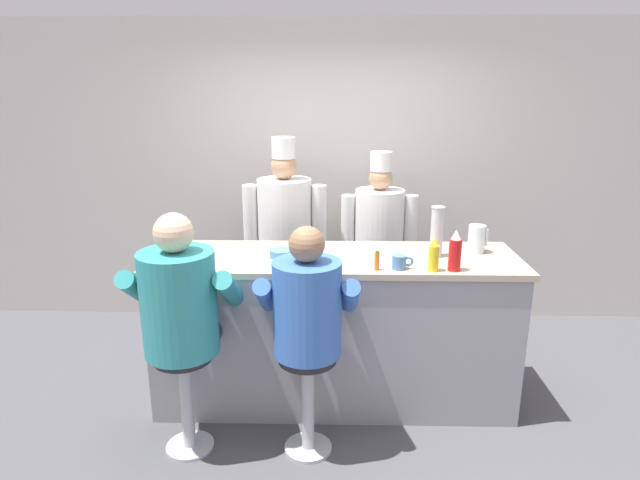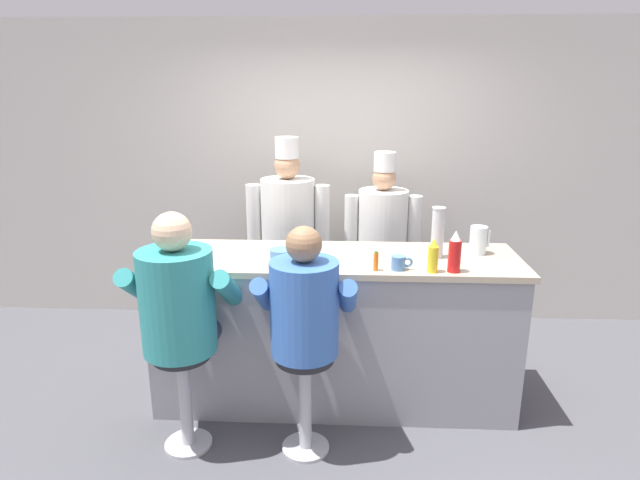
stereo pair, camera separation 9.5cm
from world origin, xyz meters
name	(u,v)px [view 2 (the right image)]	position (x,y,z in m)	size (l,w,h in m)	color
ground_plane	(333,426)	(0.00, 0.00, 0.00)	(20.00, 20.00, 0.00)	#4C4C51
wall_back	(339,176)	(0.00, 1.82, 1.35)	(10.00, 0.06, 2.70)	beige
diner_counter	(334,328)	(0.00, 0.36, 0.53)	(2.43, 0.72, 1.05)	gray
ketchup_bottle_red	(455,253)	(0.72, 0.09, 1.17)	(0.08, 0.08, 0.26)	red
mustard_bottle_yellow	(433,256)	(0.59, 0.08, 1.15)	(0.06, 0.06, 0.21)	yellow
hot_sauce_bottle_orange	(376,261)	(0.25, 0.09, 1.11)	(0.03, 0.03, 0.12)	orange
water_pitcher_clear	(478,240)	(0.95, 0.46, 1.14)	(0.13, 0.11, 0.19)	silver
breakfast_plate	(192,258)	(-0.92, 0.22, 1.06)	(0.24, 0.24, 0.05)	white
cereal_bowl	(282,253)	(-0.35, 0.33, 1.07)	(0.16, 0.16, 0.05)	#4C7FB7
coffee_mug_blue	(399,263)	(0.40, 0.11, 1.09)	(0.13, 0.09, 0.09)	#4C7AB2
cup_stack_steel	(438,232)	(0.66, 0.37, 1.22)	(0.09, 0.09, 0.34)	#B7BABF
diner_seated_teal	(180,306)	(-0.88, -0.19, 0.91)	(0.65, 0.64, 1.47)	#B2B5BA
diner_seated_blue	(305,314)	(-0.16, -0.20, 0.88)	(0.59, 0.58, 1.40)	#B2B5BA
cook_in_whites_near	(288,233)	(-0.41, 1.23, 0.96)	(0.68, 0.44, 1.75)	#232328
cook_in_whites_far	(382,240)	(0.37, 1.31, 0.89)	(0.63, 0.41, 1.63)	#232328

